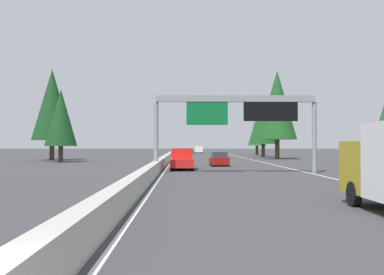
{
  "coord_description": "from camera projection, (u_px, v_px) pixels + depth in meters",
  "views": [
    {
      "loc": [
        -4.63,
        -1.82,
        2.25
      ],
      "look_at": [
        51.48,
        -2.83,
        3.01
      ],
      "focal_mm": 44.33,
      "sensor_mm": 36.0,
      "label": 1
    }
  ],
  "objects": [
    {
      "name": "ground_plane",
      "position": [
        170.0,
        160.0,
        64.55
      ],
      "size": [
        320.0,
        320.0,
        0.0
      ],
      "primitive_type": "plane",
      "color": "#38383A"
    },
    {
      "name": "median_barrier",
      "position": [
        172.0,
        154.0,
        84.55
      ],
      "size": [
        180.0,
        0.56,
        0.9
      ],
      "primitive_type": "cube",
      "color": "#ADAAA3",
      "rests_on": "ground"
    },
    {
      "name": "shoulder_stripe_right",
      "position": [
        245.0,
        158.0,
        74.75
      ],
      "size": [
        160.0,
        0.16,
        0.01
      ],
      "primitive_type": "cube",
      "color": "silver",
      "rests_on": "ground"
    },
    {
      "name": "shoulder_stripe_median",
      "position": [
        174.0,
        158.0,
        74.55
      ],
      "size": [
        160.0,
        0.16,
        0.01
      ],
      "primitive_type": "cube",
      "color": "silver",
      "rests_on": "ground"
    },
    {
      "name": "sign_gantry_overhead",
      "position": [
        238.0,
        111.0,
        36.71
      ],
      "size": [
        0.5,
        12.68,
        6.02
      ],
      "color": "gray",
      "rests_on": "ground"
    },
    {
      "name": "pickup_mid_center",
      "position": [
        182.0,
        159.0,
        41.87
      ],
      "size": [
        5.6,
        2.0,
        1.86
      ],
      "color": "red",
      "rests_on": "ground"
    },
    {
      "name": "sedan_mid_right",
      "position": [
        219.0,
        159.0,
        48.79
      ],
      "size": [
        4.4,
        1.8,
        1.47
      ],
      "color": "maroon",
      "rests_on": "ground"
    },
    {
      "name": "minivan_far_right",
      "position": [
        199.0,
        149.0,
        116.99
      ],
      "size": [
        5.0,
        1.95,
        1.69
      ],
      "color": "white",
      "rests_on": "ground"
    },
    {
      "name": "conifer_right_mid",
      "position": [
        277.0,
        105.0,
        71.09
      ],
      "size": [
        5.86,
        5.86,
        13.31
      ],
      "color": "#4C3823",
      "rests_on": "ground"
    },
    {
      "name": "conifer_right_far",
      "position": [
        263.0,
        121.0,
        81.45
      ],
      "size": [
        4.53,
        4.53,
        10.29
      ],
      "color": "#4C3823",
      "rests_on": "ground"
    },
    {
      "name": "conifer_right_distant",
      "position": [
        257.0,
        130.0,
        96.87
      ],
      "size": [
        3.77,
        3.77,
        8.57
      ],
      "color": "#4C3823",
      "rests_on": "ground"
    },
    {
      "name": "conifer_left_near",
      "position": [
        61.0,
        118.0,
        58.72
      ],
      "size": [
        3.98,
        3.98,
        9.06
      ],
      "color": "#4C3823",
      "rests_on": "ground"
    },
    {
      "name": "conifer_left_mid",
      "position": [
        52.0,
        105.0,
        65.54
      ],
      "size": [
        5.57,
        5.57,
        12.65
      ],
      "color": "#4C3823",
      "rests_on": "ground"
    }
  ]
}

